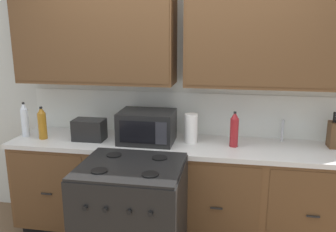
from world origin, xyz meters
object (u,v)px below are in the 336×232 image
at_px(microwave, 147,127).
at_px(bottle_amber, 42,123).
at_px(stove_range, 132,223).
at_px(toaster, 89,130).
at_px(knife_block, 336,134).
at_px(paper_towel_roll, 191,128).
at_px(bottle_red, 234,130).
at_px(bottle_clear, 25,120).

distance_m(microwave, bottle_amber, 0.97).
distance_m(stove_range, toaster, 0.97).
xyz_separation_m(toaster, knife_block, (2.14, 0.16, 0.02)).
xyz_separation_m(stove_range, microwave, (-0.02, 0.62, 0.58)).
distance_m(stove_range, bottle_amber, 1.27).
distance_m(toaster, paper_towel_roll, 0.92).
bearing_deg(bottle_amber, knife_block, 4.55).
bearing_deg(bottle_amber, toaster, 5.67).
height_order(bottle_red, bottle_clear, bottle_clear).
xyz_separation_m(stove_range, paper_towel_roll, (0.36, 0.67, 0.57)).
xyz_separation_m(toaster, bottle_red, (1.29, 0.04, 0.05)).
bearing_deg(bottle_clear, bottle_red, 0.99).
distance_m(stove_range, paper_towel_roll, 0.95).
bearing_deg(toaster, knife_block, 4.32).
bearing_deg(microwave, toaster, -176.85).
relative_size(toaster, paper_towel_roll, 1.08).
bearing_deg(bottle_red, knife_block, 8.46).
bearing_deg(microwave, bottle_red, 0.48).
height_order(toaster, knife_block, knife_block).
bearing_deg(toaster, bottle_clear, 179.79).
distance_m(bottle_red, bottle_clear, 1.93).
xyz_separation_m(toaster, bottle_amber, (-0.43, -0.04, 0.05)).
height_order(toaster, bottle_clear, bottle_clear).
bearing_deg(stove_range, knife_block, 25.26).
bearing_deg(microwave, knife_block, 4.71).
xyz_separation_m(stove_range, knife_block, (1.58, 0.75, 0.56)).
height_order(microwave, paper_towel_roll, microwave).
bearing_deg(paper_towel_roll, toaster, -174.82).
height_order(knife_block, bottle_amber, knife_block).
bearing_deg(knife_block, bottle_amber, -175.45).
distance_m(microwave, knife_block, 1.61).
relative_size(microwave, knife_block, 1.55).
bearing_deg(stove_range, bottle_red, 40.14).
height_order(toaster, bottle_red, bottle_red).
height_order(toaster, paper_towel_roll, paper_towel_roll).
relative_size(paper_towel_roll, bottle_clear, 0.80).
xyz_separation_m(microwave, toaster, (-0.53, -0.03, -0.04)).
xyz_separation_m(stove_range, bottle_clear, (-1.19, 0.59, 0.60)).
relative_size(paper_towel_roll, bottle_amber, 0.87).
height_order(microwave, bottle_red, bottle_red).
relative_size(toaster, bottle_clear, 0.86).
bearing_deg(bottle_amber, stove_range, -28.81).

